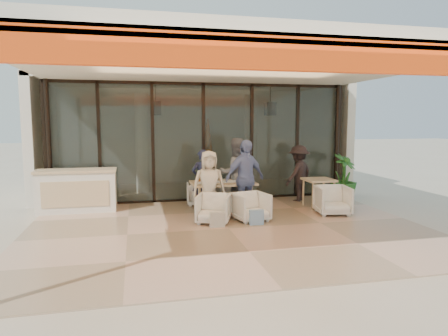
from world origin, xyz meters
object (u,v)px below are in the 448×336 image
at_px(diner_grey, 235,173).
at_px(side_table, 319,183).
at_px(chair_near_left, 213,207).
at_px(standing_woman, 299,173).
at_px(diner_navy, 202,180).
at_px(potted_palm, 344,178).
at_px(chair_far_right, 231,190).
at_px(diner_cream, 209,185).
at_px(dining_table, 223,184).
at_px(side_chair, 333,199).
at_px(diner_periwinkle, 245,178).
at_px(host_counter, 77,191).
at_px(chair_near_right, 251,206).
at_px(chair_far_left, 199,193).

height_order(diner_grey, side_table, diner_grey).
distance_m(chair_near_left, standing_woman, 3.30).
bearing_deg(diner_navy, side_table, 160.59).
bearing_deg(standing_woman, potted_palm, 133.13).
relative_size(chair_far_right, diner_cream, 0.48).
xyz_separation_m(dining_table, diner_grey, (0.43, 0.44, 0.20)).
relative_size(dining_table, chair_near_left, 2.14).
height_order(diner_navy, diner_grey, diner_grey).
height_order(chair_near_left, side_chair, side_chair).
height_order(diner_periwinkle, standing_woman, diner_periwinkle).
height_order(chair_near_left, standing_woman, standing_woman).
xyz_separation_m(host_counter, chair_near_right, (3.82, -1.74, -0.18)).
bearing_deg(potted_palm, chair_far_right, 173.56).
relative_size(chair_near_left, diner_cream, 0.46).
distance_m(dining_table, chair_near_right, 1.10).
distance_m(chair_far_right, standing_woman, 1.92).
bearing_deg(diner_navy, potted_palm, 172.45).
relative_size(diner_navy, side_table, 2.00).
relative_size(chair_far_left, diner_periwinkle, 0.37).
xyz_separation_m(diner_navy, standing_woman, (2.72, 0.42, 0.02)).
bearing_deg(diner_grey, chair_far_right, -93.17).
height_order(chair_far_left, chair_far_right, chair_far_right).
distance_m(chair_near_left, diner_cream, 0.65).
relative_size(diner_grey, potted_palm, 1.36).
xyz_separation_m(side_table, standing_woman, (-0.15, 0.91, 0.13)).
bearing_deg(diner_grey, diner_periwinkle, 86.83).
distance_m(diner_grey, potted_palm, 3.09).
height_order(chair_near_left, diner_periwinkle, diner_periwinkle).
distance_m(diner_grey, side_chair, 2.43).
bearing_deg(chair_near_left, chair_far_right, 86.57).
height_order(diner_grey, diner_periwinkle, same).
distance_m(chair_far_right, side_chair, 2.67).
relative_size(standing_woman, potted_palm, 1.19).
distance_m(diner_periwinkle, standing_woman, 2.30).
height_order(diner_grey, side_chair, diner_grey).
bearing_deg(diner_navy, host_counter, -16.22).
bearing_deg(side_table, side_chair, -90.00).
distance_m(diner_grey, diner_cream, 1.24).
relative_size(diner_periwinkle, side_table, 2.37).
bearing_deg(dining_table, chair_far_right, 65.73).
height_order(dining_table, diner_cream, diner_cream).
height_order(host_counter, dining_table, host_counter).
distance_m(chair_near_left, diner_periwinkle, 1.11).
bearing_deg(chair_far_right, diner_navy, 32.47).
distance_m(chair_far_left, potted_palm, 3.95).
bearing_deg(potted_palm, side_table, -148.68).
xyz_separation_m(dining_table, diner_navy, (-0.41, 0.44, 0.06)).
xyz_separation_m(diner_navy, diner_cream, (-0.00, -0.90, 0.02)).
bearing_deg(diner_cream, chair_far_right, 60.50).
xyz_separation_m(dining_table, chair_far_right, (0.43, 0.94, -0.32)).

